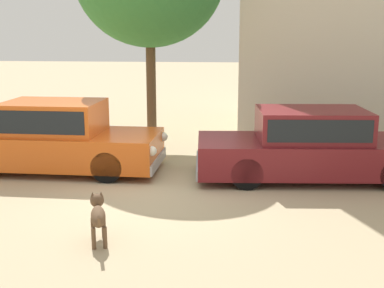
% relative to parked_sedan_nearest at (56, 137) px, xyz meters
% --- Properties ---
extents(ground_plane, '(80.00, 80.00, 0.00)m').
position_rel_parked_sedan_nearest_xyz_m(ground_plane, '(2.29, -1.39, -0.73)').
color(ground_plane, tan).
extents(parked_sedan_nearest, '(4.51, 1.79, 1.48)m').
position_rel_parked_sedan_nearest_xyz_m(parked_sedan_nearest, '(0.00, 0.00, 0.00)').
color(parked_sedan_nearest, '#D15619').
rests_on(parked_sedan_nearest, ground_plane).
extents(parked_sedan_second, '(4.84, 2.07, 1.41)m').
position_rel_parked_sedan_nearest_xyz_m(parked_sedan_second, '(5.33, -0.10, -0.03)').
color(parked_sedan_second, maroon).
rests_on(parked_sedan_second, ground_plane).
extents(stray_dog_spotted, '(0.39, 0.94, 0.64)m').
position_rel_parked_sedan_nearest_xyz_m(stray_dog_spotted, '(1.91, -3.60, -0.33)').
color(stray_dog_spotted, brown).
rests_on(stray_dog_spotted, ground_plane).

